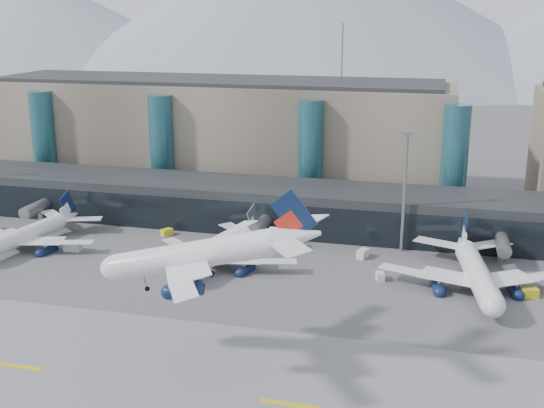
{
  "coord_description": "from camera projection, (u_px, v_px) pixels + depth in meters",
  "views": [
    {
      "loc": [
        36.83,
        -90.75,
        49.11
      ],
      "look_at": [
        5.77,
        32.0,
        13.03
      ],
      "focal_mm": 45.0,
      "sensor_mm": 36.0,
      "label": 1
    }
  ],
  "objects": [
    {
      "name": "runway_strip",
      "position": [
        146.0,
        384.0,
        92.77
      ],
      "size": [
        400.0,
        40.0,
        0.04
      ],
      "primitive_type": "cube",
      "color": "slate",
      "rests_on": "ground"
    },
    {
      "name": "jet_parked_right",
      "position": [
        475.0,
        262.0,
        125.38
      ],
      "size": [
        36.44,
        36.56,
        11.85
      ],
      "rotation": [
        0.0,
        0.0,
        1.72
      ],
      "color": "silver",
      "rests_on": "ground"
    },
    {
      "name": "terminal_main",
      "position": [
        217.0,
        134.0,
        192.33
      ],
      "size": [
        130.0,
        30.0,
        31.0
      ],
      "color": "gray",
      "rests_on": "ground"
    },
    {
      "name": "mountain_ridge",
      "position": [
        418.0,
        16.0,
        444.73
      ],
      "size": [
        910.0,
        400.0,
        110.0
      ],
      "color": "gray",
      "rests_on": "ground"
    },
    {
      "name": "hero_jet",
      "position": [
        214.0,
        247.0,
        93.55
      ],
      "size": [
        33.31,
        34.23,
        11.03
      ],
      "rotation": [
        0.0,
        -0.24,
        0.04
      ],
      "color": "silver",
      "rests_on": "ground"
    },
    {
      "name": "runway_markings",
      "position": [
        146.0,
        384.0,
        92.76
      ],
      "size": [
        128.0,
        1.0,
        0.02
      ],
      "color": "gold",
      "rests_on": "ground"
    },
    {
      "name": "veh_b",
      "position": [
        167.0,
        232.0,
        154.2
      ],
      "size": [
        2.62,
        2.98,
        1.46
      ],
      "primitive_type": "cube",
      "rotation": [
        0.0,
        0.0,
        1.05
      ],
      "color": "yellow",
      "rests_on": "ground"
    },
    {
      "name": "veh_d",
      "position": [
        363.0,
        254.0,
        140.13
      ],
      "size": [
        2.48,
        3.39,
        1.74
      ],
      "primitive_type": "cube",
      "rotation": [
        0.0,
        0.0,
        1.26
      ],
      "color": "silver",
      "rests_on": "ground"
    },
    {
      "name": "veh_a",
      "position": [
        73.0,
        246.0,
        144.2
      ],
      "size": [
        3.66,
        2.22,
        1.99
      ],
      "primitive_type": "cube",
      "rotation": [
        0.0,
        0.0,
        0.07
      ],
      "color": "silver",
      "rests_on": "ground"
    },
    {
      "name": "jet_parked_mid",
      "position": [
        226.0,
        244.0,
        136.66
      ],
      "size": [
        32.03,
        32.85,
        10.57
      ],
      "rotation": [
        0.0,
        0.0,
        1.35
      ],
      "color": "silver",
      "rests_on": "ground"
    },
    {
      "name": "veh_e",
      "position": [
        529.0,
        293.0,
        120.74
      ],
      "size": [
        3.28,
        2.4,
        1.66
      ],
      "primitive_type": "cube",
      "rotation": [
        0.0,
        0.0,
        0.27
      ],
      "color": "yellow",
      "rests_on": "ground"
    },
    {
      "name": "lightmast_mid",
      "position": [
        405.0,
        185.0,
        140.48
      ],
      "size": [
        3.0,
        1.2,
        25.6
      ],
      "color": "slate",
      "rests_on": "ground"
    },
    {
      "name": "ground",
      "position": [
        186.0,
        336.0,
        106.76
      ],
      "size": [
        900.0,
        900.0,
        0.0
      ],
      "primitive_type": "plane",
      "color": "#515154",
      "rests_on": "ground"
    },
    {
      "name": "teal_towers",
      "position": [
        234.0,
        152.0,
        175.45
      ],
      "size": [
        116.4,
        19.4,
        46.0
      ],
      "color": "#265E6A",
      "rests_on": "ground"
    },
    {
      "name": "concourse",
      "position": [
        275.0,
        206.0,
        159.22
      ],
      "size": [
        170.0,
        27.0,
        10.0
      ],
      "color": "black",
      "rests_on": "ground"
    },
    {
      "name": "veh_g",
      "position": [
        380.0,
        276.0,
        128.65
      ],
      "size": [
        2.04,
        2.74,
        1.42
      ],
      "primitive_type": "cube",
      "rotation": [
        0.0,
        0.0,
        -1.29
      ],
      "color": "silver",
      "rests_on": "ground"
    },
    {
      "name": "jet_parked_left",
      "position": [
        33.0,
        227.0,
        146.99
      ],
      "size": [
        32.07,
        32.39,
        10.47
      ],
      "rotation": [
        0.0,
        0.0,
        1.4
      ],
      "color": "silver",
      "rests_on": "ground"
    }
  ]
}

